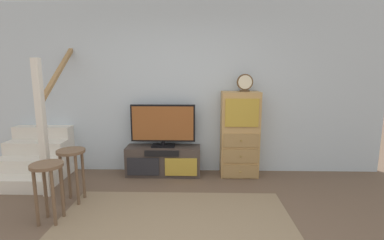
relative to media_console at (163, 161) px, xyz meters
name	(u,v)px	position (x,y,z in m)	size (l,w,h in m)	color
back_wall	(183,89)	(0.30, 0.27, 1.12)	(6.40, 0.12, 2.70)	silver
area_rug	(173,230)	(0.30, -1.59, -0.22)	(2.60, 1.80, 0.01)	#847056
media_console	(163,161)	(0.00, 0.00, 0.00)	(1.16, 0.38, 0.46)	#423833
television	(163,124)	(0.00, 0.02, 0.58)	(1.00, 0.22, 0.67)	black
side_cabinet	(240,134)	(1.20, 0.01, 0.43)	(0.58, 0.38, 1.33)	tan
desk_clock	(245,83)	(1.25, 0.00, 1.23)	(0.24, 0.08, 0.26)	#4C3823
staircase	(43,151)	(-1.94, 0.01, 0.14)	(1.00, 1.36, 2.20)	silver
bar_stool_near	(48,179)	(-1.06, -1.45, 0.27)	(0.34, 0.34, 0.67)	brown
bar_stool_far	(72,163)	(-1.02, -0.97, 0.28)	(0.34, 0.34, 0.68)	brown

